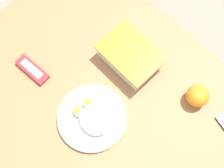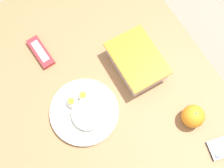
{
  "view_description": "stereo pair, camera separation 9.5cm",
  "coord_description": "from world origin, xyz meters",
  "px_view_note": "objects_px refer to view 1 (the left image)",
  "views": [
    {
      "loc": [
        0.26,
        -0.2,
        1.88
      ],
      "look_at": [
        -0.01,
        0.06,
        0.79
      ],
      "focal_mm": 50.0,
      "sensor_mm": 36.0,
      "label": 1
    },
    {
      "loc": [
        0.32,
        -0.13,
        1.88
      ],
      "look_at": [
        -0.01,
        0.06,
        0.79
      ],
      "focal_mm": 50.0,
      "sensor_mm": 36.0,
      "label": 2
    }
  ],
  "objects_px": {
    "rice_plate": "(92,118)",
    "candy_bar": "(32,70)",
    "orange_fruit": "(197,96)",
    "food_container": "(130,57)"
  },
  "relations": [
    {
      "from": "food_container",
      "to": "candy_bar",
      "type": "xyz_separation_m",
      "value": [
        -0.23,
        -0.3,
        -0.02
      ]
    },
    {
      "from": "orange_fruit",
      "to": "rice_plate",
      "type": "xyz_separation_m",
      "value": [
        -0.21,
        -0.32,
        -0.02
      ]
    },
    {
      "from": "orange_fruit",
      "to": "candy_bar",
      "type": "distance_m",
      "value": 0.62
    },
    {
      "from": "candy_bar",
      "to": "orange_fruit",
      "type": "bearing_deg",
      "value": 35.15
    },
    {
      "from": "candy_bar",
      "to": "rice_plate",
      "type": "bearing_deg",
      "value": 6.66
    },
    {
      "from": "rice_plate",
      "to": "candy_bar",
      "type": "height_order",
      "value": "rice_plate"
    },
    {
      "from": "orange_fruit",
      "to": "candy_bar",
      "type": "height_order",
      "value": "orange_fruit"
    },
    {
      "from": "food_container",
      "to": "rice_plate",
      "type": "height_order",
      "value": "food_container"
    },
    {
      "from": "orange_fruit",
      "to": "candy_bar",
      "type": "bearing_deg",
      "value": -144.85
    },
    {
      "from": "rice_plate",
      "to": "food_container",
      "type": "bearing_deg",
      "value": 104.38
    }
  ]
}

